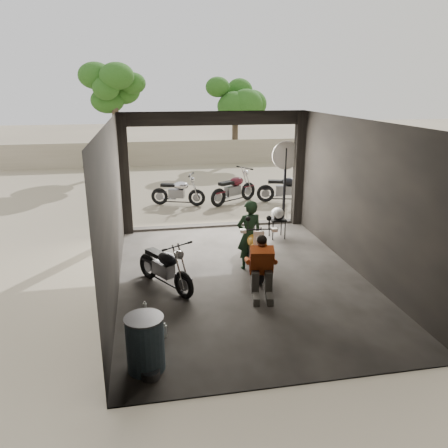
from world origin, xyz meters
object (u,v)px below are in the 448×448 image
object	(u,v)px
helmet	(278,213)
oil_drum	(145,344)
sign_post	(285,169)
main_bike	(254,246)
outside_bike_a	(178,190)
stool	(277,221)
rider	(249,235)
mechanic	(262,270)
left_bike	(165,264)
outside_bike_c	(286,186)
outside_bike_b	(234,186)

from	to	relation	value
helmet	oil_drum	world-z (taller)	helmet
oil_drum	sign_post	size ratio (longest dim) A/B	0.34
main_bike	sign_post	size ratio (longest dim) A/B	0.72
outside_bike_a	oil_drum	size ratio (longest dim) A/B	1.95
helmet	stool	bearing A→B (deg)	69.43
rider	mechanic	world-z (taller)	rider
main_bike	mechanic	size ratio (longest dim) A/B	1.49
left_bike	helmet	distance (m)	3.87
mechanic	stool	bearing A→B (deg)	77.62
mechanic	stool	size ratio (longest dim) A/B	2.12
outside_bike_a	sign_post	distance (m)	3.98
outside_bike_c	mechanic	size ratio (longest dim) A/B	1.47
main_bike	outside_bike_c	size ratio (longest dim) A/B	1.01
outside_bike_b	oil_drum	size ratio (longest dim) A/B	2.13
stool	sign_post	xyz separation A→B (m)	(0.56, 1.20, 1.15)
main_bike	rider	distance (m)	0.25
rider	stool	size ratio (longest dim) A/B	2.86
rider	main_bike	bearing A→B (deg)	106.72
sign_post	stool	bearing A→B (deg)	-129.11
sign_post	oil_drum	bearing A→B (deg)	-136.98
outside_bike_c	oil_drum	bearing A→B (deg)	165.18
left_bike	outside_bike_b	xyz separation A→B (m)	(2.66, 6.15, 0.08)
outside_bike_b	oil_drum	xyz separation A→B (m)	(-3.07, -8.74, -0.18)
mechanic	sign_post	world-z (taller)	sign_post
mechanic	helmet	bearing A→B (deg)	77.64
outside_bike_b	main_bike	bearing A→B (deg)	140.97
outside_bike_b	sign_post	xyz separation A→B (m)	(0.95, -2.52, 1.02)
rider	mechanic	size ratio (longest dim) A/B	1.35
stool	sign_post	bearing A→B (deg)	65.02
main_bike	sign_post	xyz separation A→B (m)	(1.69, 3.14, 1.04)
outside_bike_c	stool	world-z (taller)	outside_bike_c
main_bike	helmet	xyz separation A→B (m)	(1.12, 1.90, 0.12)
helmet	sign_post	world-z (taller)	sign_post
outside_bike_a	mechanic	xyz separation A→B (m)	(0.99, -6.97, 0.03)
rider	sign_post	xyz separation A→B (m)	(1.76, 3.00, 0.84)
left_bike	sign_post	distance (m)	5.23
left_bike	stool	distance (m)	3.90
stool	helmet	size ratio (longest dim) A/B	1.58
outside_bike_a	helmet	size ratio (longest dim) A/B	4.67
oil_drum	sign_post	bearing A→B (deg)	57.15
outside_bike_c	mechanic	xyz separation A→B (m)	(-2.66, -6.69, 0.00)
rider	mechanic	xyz separation A→B (m)	(-0.09, -1.39, -0.20)
stool	outside_bike_c	bearing A→B (deg)	68.65
left_bike	outside_bike_b	world-z (taller)	outside_bike_b
rider	helmet	size ratio (longest dim) A/B	4.52
outside_bike_c	rider	size ratio (longest dim) A/B	1.09
outside_bike_b	rider	bearing A→B (deg)	140.14
outside_bike_c	outside_bike_b	bearing A→B (deg)	97.82
outside_bike_c	oil_drum	world-z (taller)	outside_bike_c
outside_bike_a	stool	size ratio (longest dim) A/B	2.96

